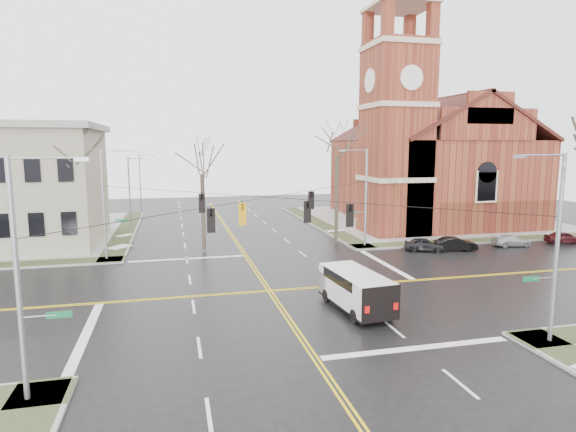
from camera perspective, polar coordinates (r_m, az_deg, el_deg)
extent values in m
plane|color=black|center=(32.04, -2.22, -8.85)|extent=(120.00, 120.00, 0.00)
cube|color=gray|center=(63.84, 15.63, -0.41)|extent=(30.00, 30.00, 0.15)
cube|color=#343D21|center=(58.38, 3.72, -0.83)|extent=(2.00, 30.00, 0.02)
cube|color=#343D21|center=(52.40, 22.98, -2.55)|extent=(30.00, 2.00, 0.02)
cube|color=#343D21|center=(56.04, -18.73, -1.65)|extent=(2.00, 30.00, 0.02)
cube|color=gold|center=(32.02, -2.44, -8.85)|extent=(0.12, 100.00, 0.01)
cube|color=gold|center=(32.06, -2.01, -8.83)|extent=(0.12, 100.00, 0.01)
cube|color=gold|center=(31.93, -2.18, -8.91)|extent=(100.00, 0.12, 0.01)
cube|color=gold|center=(32.15, -2.27, -8.78)|extent=(100.00, 0.12, 0.01)
cube|color=silver|center=(24.32, 15.04, -14.87)|extent=(9.50, 0.50, 0.01)
cube|color=silver|center=(41.62, -11.91, -4.97)|extent=(9.50, 0.50, 0.01)
cube|color=silver|center=(27.13, -22.82, -12.76)|extent=(0.50, 9.50, 0.01)
cube|color=silver|center=(39.84, 11.35, -5.55)|extent=(0.50, 9.50, 0.01)
cube|color=maroon|center=(52.33, 12.62, 8.74)|extent=(6.00, 6.00, 20.00)
cube|color=beige|center=(53.28, 12.96, 19.01)|extent=(6.30, 6.30, 0.50)
cylinder|color=silver|center=(50.03, 14.44, 15.61)|extent=(2.40, 0.15, 2.40)
cylinder|color=silver|center=(51.48, 9.68, 15.54)|extent=(0.15, 2.40, 2.40)
cube|color=maroon|center=(64.66, 16.15, 4.08)|extent=(18.00, 24.00, 10.00)
cube|color=maroon|center=(55.44, 10.81, 0.68)|extent=(2.00, 5.00, 4.40)
cylinder|color=gray|center=(45.30, 9.21, 2.14)|extent=(0.20, 0.20, 9.00)
cylinder|color=gray|center=(45.24, 8.47, 0.43)|extent=(1.20, 0.06, 0.06)
cube|color=#106035|center=(44.98, 7.64, 0.40)|extent=(0.90, 0.04, 0.25)
cylinder|color=gray|center=(44.59, 7.91, 7.74)|extent=(2.40, 0.08, 0.08)
cube|color=gray|center=(44.17, 6.45, 7.70)|extent=(0.50, 0.22, 0.15)
cylinder|color=gray|center=(42.15, -21.01, 1.23)|extent=(0.20, 0.20, 9.00)
cylinder|color=gray|center=(42.26, -20.11, -0.55)|extent=(1.20, 0.06, 0.06)
cube|color=#106035|center=(42.18, -19.16, -0.52)|extent=(0.90, 0.04, 0.25)
cylinder|color=gray|center=(41.74, -19.68, 7.30)|extent=(2.40, 0.08, 0.08)
cube|color=gray|center=(41.63, -18.02, 7.30)|extent=(0.50, 0.22, 0.15)
cylinder|color=gray|center=(25.92, 29.27, -3.46)|extent=(0.20, 0.20, 9.00)
cylinder|color=gray|center=(25.81, 28.07, -6.50)|extent=(1.20, 0.06, 0.06)
cube|color=#106035|center=(25.36, 26.88, -6.67)|extent=(0.90, 0.04, 0.25)
cylinder|color=gray|center=(24.66, 27.95, 6.39)|extent=(2.40, 0.08, 0.08)
cube|color=gray|center=(23.89, 25.76, 6.38)|extent=(0.50, 0.22, 0.15)
cylinder|color=gray|center=(19.91, -29.40, -6.79)|extent=(0.20, 0.20, 9.00)
cylinder|color=gray|center=(20.13, -27.45, -10.51)|extent=(1.20, 0.06, 0.06)
cube|color=#106035|center=(19.97, -25.47, -10.52)|extent=(0.90, 0.04, 0.25)
cylinder|color=gray|center=(19.01, -26.86, 6.16)|extent=(2.40, 0.08, 0.08)
cube|color=gray|center=(18.78, -23.26, 6.21)|extent=(0.50, 0.22, 0.15)
cylinder|color=black|center=(30.78, -2.29, 2.24)|extent=(23.02, 23.02, 0.03)
cylinder|color=black|center=(30.78, -2.29, 2.24)|extent=(23.02, 23.02, 0.03)
imported|color=black|center=(26.40, -9.10, -0.53)|extent=(0.21, 0.26, 1.30)
imported|color=black|center=(35.68, 2.76, 1.87)|extent=(0.21, 0.26, 1.30)
imported|color=orange|center=(28.58, -5.43, 0.22)|extent=(0.21, 0.26, 1.30)
imported|color=black|center=(34.31, -10.17, 1.49)|extent=(0.21, 0.26, 1.30)
imported|color=black|center=(28.15, 7.34, 0.06)|extent=(0.21, 0.26, 1.30)
imported|color=black|center=(29.41, 2.31, 0.48)|extent=(0.21, 0.26, 1.30)
cylinder|color=gray|center=(58.46, -18.27, 2.67)|extent=(0.16, 0.16, 8.00)
cylinder|color=gray|center=(58.15, -17.46, 6.54)|extent=(2.00, 0.07, 0.07)
cube|color=gray|center=(58.10, -16.47, 6.53)|extent=(0.45, 0.20, 0.13)
cylinder|color=gray|center=(78.34, -17.12, 4.07)|extent=(0.16, 0.16, 8.00)
cylinder|color=gray|center=(78.12, -16.51, 6.95)|extent=(2.00, 0.07, 0.07)
cube|color=gray|center=(78.08, -15.77, 6.94)|extent=(0.45, 0.20, 0.13)
cube|color=white|center=(28.36, 8.07, -8.48)|extent=(2.75, 5.93, 1.84)
cube|color=white|center=(30.50, 6.01, -7.77)|extent=(2.30, 1.18, 1.30)
cube|color=black|center=(30.67, 5.73, -6.52)|extent=(2.01, 0.32, 0.87)
cube|color=black|center=(28.38, 7.89, -7.21)|extent=(2.60, 4.10, 0.60)
cube|color=#B70C0A|center=(25.59, 9.35, -10.91)|extent=(0.27, 0.10, 0.37)
cube|color=#B70C0A|center=(26.40, 12.65, -10.39)|extent=(0.27, 0.10, 0.37)
cube|color=black|center=(28.65, 8.03, -10.29)|extent=(2.81, 5.99, 0.11)
cylinder|color=black|center=(29.86, 4.63, -9.39)|extent=(0.35, 0.80, 0.78)
cylinder|color=black|center=(30.68, 8.09, -8.95)|extent=(0.35, 0.80, 0.78)
cylinder|color=black|center=(26.62, 7.96, -11.69)|extent=(0.35, 0.80, 0.78)
cylinder|color=black|center=(27.53, 11.74, -11.10)|extent=(0.35, 0.80, 0.78)
imported|color=black|center=(45.24, 15.86, -3.27)|extent=(3.81, 2.71, 1.20)
imported|color=black|center=(46.30, 19.24, -3.13)|extent=(3.95, 2.06, 1.24)
imported|color=#B7B7BA|center=(50.30, 24.97, -2.67)|extent=(3.75, 1.83, 1.05)
imported|color=#421317|center=(54.01, 29.92, -2.22)|extent=(3.76, 2.21, 1.20)
cylinder|color=#3A3124|center=(44.79, -23.47, 0.67)|extent=(0.36, 0.36, 7.74)
cylinder|color=#3A3124|center=(43.62, -10.03, 0.44)|extent=(0.36, 0.36, 6.82)
cylinder|color=#3A3124|center=(46.54, 5.78, 1.99)|extent=(0.36, 0.36, 8.37)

